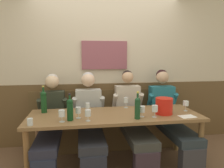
# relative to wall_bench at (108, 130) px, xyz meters

# --- Properties ---
(room_wall_back) EXTENTS (6.80, 0.12, 2.80)m
(room_wall_back) POSITION_rel_wall_bench_xyz_m (-0.00, 0.26, 1.12)
(room_wall_back) COLOR beige
(room_wall_back) RESTS_ON ground
(wood_wainscot_panel) EXTENTS (6.80, 0.03, 1.05)m
(wood_wainscot_panel) POSITION_rel_wall_bench_xyz_m (0.00, 0.21, 0.24)
(wood_wainscot_panel) COLOR brown
(wood_wainscot_panel) RESTS_ON ground
(wall_bench) EXTENTS (2.60, 0.42, 0.94)m
(wall_bench) POSITION_rel_wall_bench_xyz_m (0.00, 0.00, 0.00)
(wall_bench) COLOR brown
(wall_bench) RESTS_ON ground
(dining_table) EXTENTS (2.30, 0.82, 0.75)m
(dining_table) POSITION_rel_wall_bench_xyz_m (0.00, -0.67, 0.39)
(dining_table) COLOR brown
(dining_table) RESTS_ON ground
(person_left_seat) EXTENTS (0.46, 1.24, 1.25)m
(person_left_seat) POSITION_rel_wall_bench_xyz_m (-0.89, -0.36, 0.34)
(person_left_seat) COLOR #252B41
(person_left_seat) RESTS_ON ground
(person_right_seat) EXTENTS (0.51, 1.25, 1.27)m
(person_right_seat) POSITION_rel_wall_bench_xyz_m (-0.32, -0.35, 0.35)
(person_right_seat) COLOR #252734
(person_right_seat) RESTS_ON ground
(person_center_left_seat) EXTENTS (0.51, 1.23, 1.29)m
(person_center_left_seat) POSITION_rel_wall_bench_xyz_m (0.33, -0.37, 0.33)
(person_center_left_seat) COLOR #362833
(person_center_left_seat) RESTS_ON ground
(person_center_right_seat) EXTENTS (0.51, 1.25, 1.30)m
(person_center_right_seat) POSITION_rel_wall_bench_xyz_m (0.93, -0.36, 0.35)
(person_center_right_seat) COLOR #36353B
(person_center_right_seat) RESTS_ON ground
(ice_bucket) EXTENTS (0.23, 0.23, 0.22)m
(ice_bucket) POSITION_rel_wall_bench_xyz_m (0.66, -0.77, 0.57)
(ice_bucket) COLOR red
(ice_bucket) RESTS_ON dining_table
(wine_bottle_amber_mid) EXTENTS (0.08, 0.08, 0.34)m
(wine_bottle_amber_mid) POSITION_rel_wall_bench_xyz_m (-0.59, -0.87, 0.61)
(wine_bottle_amber_mid) COLOR #123B19
(wine_bottle_amber_mid) RESTS_ON dining_table
(wine_bottle_clear_water) EXTENTS (0.08, 0.08, 0.38)m
(wine_bottle_clear_water) POSITION_rel_wall_bench_xyz_m (-0.96, -0.45, 0.63)
(wine_bottle_clear_water) COLOR #143D1A
(wine_bottle_clear_water) RESTS_ON dining_table
(wine_bottle_green_tall) EXTENTS (0.07, 0.07, 0.35)m
(wine_bottle_green_tall) POSITION_rel_wall_bench_xyz_m (0.24, -0.93, 0.61)
(wine_bottle_green_tall) COLOR #173E20
(wine_bottle_green_tall) RESTS_ON dining_table
(wine_glass_center_rear) EXTENTS (0.08, 0.08, 0.14)m
(wine_glass_center_rear) POSITION_rel_wall_bench_xyz_m (1.03, -0.66, 0.57)
(wine_glass_center_rear) COLOR silver
(wine_glass_center_rear) RESTS_ON dining_table
(wine_glass_near_bucket) EXTENTS (0.07, 0.07, 0.14)m
(wine_glass_near_bucket) POSITION_rel_wall_bench_xyz_m (0.33, -0.85, 0.56)
(wine_glass_near_bucket) COLOR silver
(wine_glass_near_bucket) RESTS_ON dining_table
(wine_glass_mid_right) EXTENTS (0.06, 0.06, 0.14)m
(wine_glass_mid_right) POSITION_rel_wall_bench_xyz_m (-0.36, -0.53, 0.55)
(wine_glass_mid_right) COLOR silver
(wine_glass_mid_right) RESTS_ON dining_table
(wine_glass_right_end) EXTENTS (0.07, 0.07, 0.14)m
(wine_glass_right_end) POSITION_rel_wall_bench_xyz_m (-0.37, -0.92, 0.56)
(wine_glass_right_end) COLOR silver
(wine_glass_right_end) RESTS_ON dining_table
(wine_glass_left_end) EXTENTS (0.07, 0.07, 0.14)m
(wine_glass_left_end) POSITION_rel_wall_bench_xyz_m (-0.49, -0.79, 0.57)
(wine_glass_left_end) COLOR silver
(wine_glass_left_end) RESTS_ON dining_table
(wine_glass_by_bottle) EXTENTS (0.07, 0.07, 0.16)m
(wine_glass_by_bottle) POSITION_rel_wall_bench_xyz_m (0.23, -0.35, 0.57)
(wine_glass_by_bottle) COLOR silver
(wine_glass_by_bottle) RESTS_ON dining_table
(wine_glass_center_front) EXTENTS (0.08, 0.08, 0.15)m
(wine_glass_center_front) POSITION_rel_wall_bench_xyz_m (-0.68, -0.91, 0.56)
(wine_glass_center_front) COLOR silver
(wine_glass_center_front) RESTS_ON dining_table
(wine_glass_mid_left) EXTENTS (0.08, 0.08, 0.16)m
(wine_glass_mid_left) POSITION_rel_wall_bench_xyz_m (0.49, -0.89, 0.57)
(wine_glass_mid_left) COLOR silver
(wine_glass_mid_left) RESTS_ON dining_table
(water_tumbler_center) EXTENTS (0.06, 0.06, 0.08)m
(water_tumbler_center) POSITION_rel_wall_bench_xyz_m (-1.03, -0.99, 0.51)
(water_tumbler_center) COLOR silver
(water_tumbler_center) RESTS_ON dining_table
(water_tumbler_left) EXTENTS (0.06, 0.06, 0.10)m
(water_tumbler_left) POSITION_rel_wall_bench_xyz_m (0.32, -0.70, 0.51)
(water_tumbler_left) COLOR silver
(water_tumbler_left) RESTS_ON dining_table
(tasting_sheet_left_guest) EXTENTS (0.23, 0.17, 0.00)m
(tasting_sheet_left_guest) POSITION_rel_wall_bench_xyz_m (0.92, -0.94, 0.47)
(tasting_sheet_left_guest) COLOR white
(tasting_sheet_left_guest) RESTS_ON dining_table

